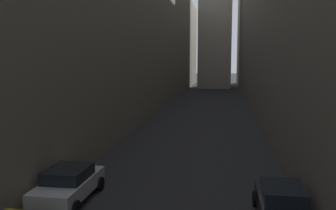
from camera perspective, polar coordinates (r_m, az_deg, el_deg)
name	(u,v)px	position (r m, az deg, el deg)	size (l,w,h in m)	color
ground_plane	(206,110)	(44.98, 6.00, -0.78)	(264.00, 264.00, 0.00)	#232326
building_block_left	(121,32)	(48.59, -7.48, 11.45)	(11.68, 108.00, 19.75)	#756B5B
building_block_right	(298,7)	(47.74, 19.81, 14.33)	(10.59, 108.00, 24.97)	#60594F
parked_car_left_third	(69,184)	(16.52, -15.46, -11.91)	(2.01, 4.23, 1.50)	#B7B7BC
parked_car_right_third	(282,203)	(14.65, 17.55, -14.59)	(1.87, 4.20, 1.47)	black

